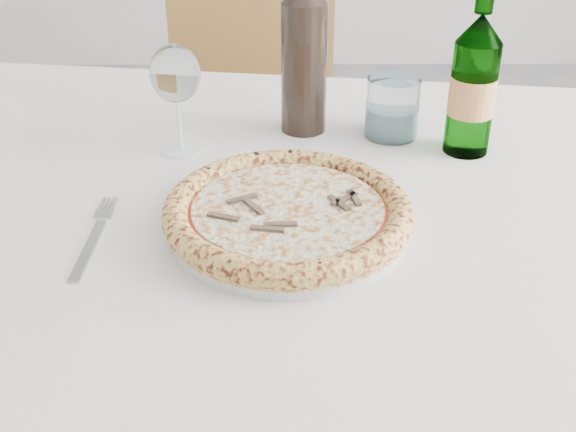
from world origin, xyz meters
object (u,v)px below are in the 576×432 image
at_px(dining_table, 288,241).
at_px(pizza, 288,212).
at_px(wine_glass, 175,76).
at_px(plate, 288,224).
at_px(beer_bottle, 473,85).
at_px(chair_far, 255,129).
at_px(tumbler, 392,112).
at_px(wine_bottle, 304,54).

height_order(dining_table, pizza, pizza).
distance_m(dining_table, wine_glass, 0.29).
bearing_deg(dining_table, plate, -90.00).
bearing_deg(beer_bottle, dining_table, -154.31).
xyz_separation_m(chair_far, tumbler, (0.24, -0.54, 0.26)).
relative_size(chair_far, plate, 3.15).
distance_m(dining_table, beer_bottle, 0.35).
bearing_deg(chair_far, pizza, -84.79).
bearing_deg(beer_bottle, chair_far, 119.88).
bearing_deg(beer_bottle, wine_glass, 179.74).
distance_m(tumbler, beer_bottle, 0.14).
relative_size(chair_far, wine_glass, 5.64).
relative_size(dining_table, wine_bottle, 5.86).
bearing_deg(wine_bottle, dining_table, -97.06).
relative_size(wine_glass, beer_bottle, 0.63).
bearing_deg(chair_far, tumbler, -66.19).
bearing_deg(plate, dining_table, 90.00).
xyz_separation_m(dining_table, beer_bottle, (0.27, 0.13, 0.18)).
distance_m(plate, wine_bottle, 0.33).
distance_m(wine_glass, beer_bottle, 0.43).
bearing_deg(wine_bottle, plate, -94.81).
bearing_deg(tumbler, beer_bottle, -28.66).
xyz_separation_m(plate, wine_bottle, (0.03, 0.31, 0.12)).
relative_size(plate, wine_glass, 1.79).
distance_m(pizza, wine_bottle, 0.33).
bearing_deg(plate, wine_bottle, 85.19).
bearing_deg(plate, pizza, -161.69).
distance_m(plate, beer_bottle, 0.37).
bearing_deg(plate, chair_far, 95.21).
bearing_deg(pizza, wine_glass, 124.79).
relative_size(chair_far, tumbler, 9.94).
xyz_separation_m(plate, tumbler, (0.16, 0.29, 0.03)).
bearing_deg(wine_bottle, chair_far, 101.13).
bearing_deg(chair_far, wine_bottle, -78.87).
relative_size(dining_table, beer_bottle, 6.53).
distance_m(chair_far, tumbler, 0.65).
height_order(dining_table, wine_bottle, wine_bottle).
bearing_deg(chair_far, beer_bottle, -60.12).
height_order(dining_table, plate, plate).
bearing_deg(pizza, beer_bottle, 40.41).
bearing_deg(tumbler, dining_table, -131.20).
bearing_deg(wine_bottle, beer_bottle, -18.75).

